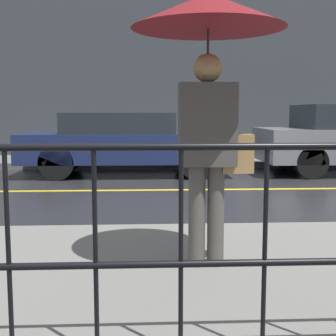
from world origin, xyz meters
name	(u,v)px	position (x,y,z in m)	size (l,w,h in m)	color
ground_plane	(248,189)	(0.00, 0.00, 0.00)	(80.00, 80.00, 0.00)	#262628
sidewalk_far	(213,161)	(0.00, 4.20, 0.07)	(28.00, 2.18, 0.15)	slate
lane_marking	(248,189)	(0.00, 0.00, 0.00)	(25.20, 0.12, 0.01)	gold
building_storefront	(208,45)	(0.00, 5.45, 3.24)	(28.00, 0.30, 6.48)	#383D42
pedestrian	(209,45)	(-1.34, -4.50, 1.86)	(1.16, 1.16, 2.09)	#4C4742
car_navy	(126,142)	(-2.23, 2.08, 0.71)	(4.52, 1.75, 1.34)	#19234C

